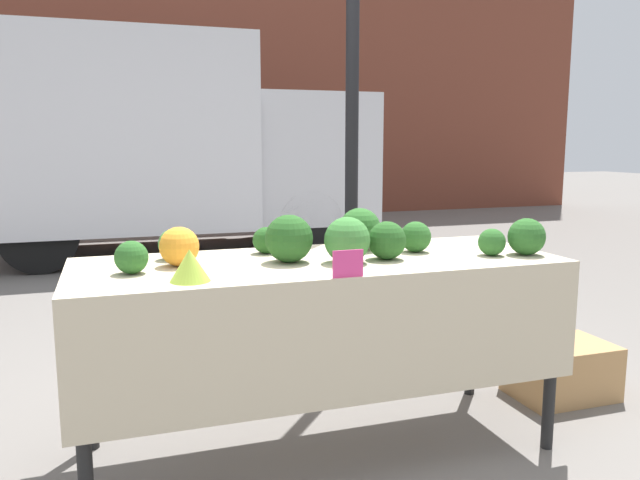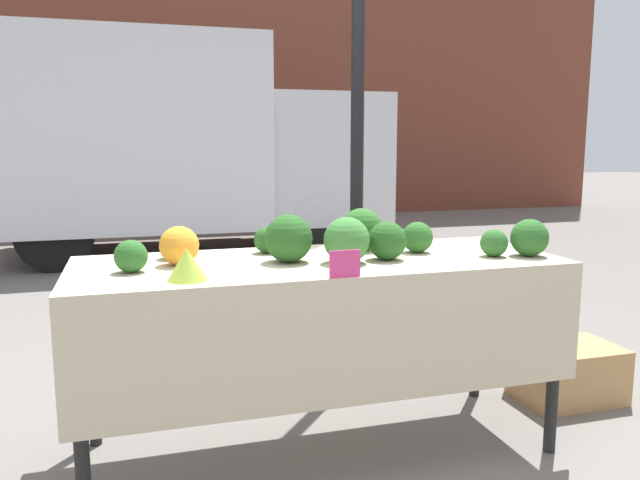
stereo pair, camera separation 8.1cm
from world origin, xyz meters
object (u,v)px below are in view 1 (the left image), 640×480
(orange_cauliflower, at_px, (179,247))
(price_sign, at_px, (348,264))
(parked_truck, at_px, (166,143))
(produce_crate, at_px, (561,370))

(orange_cauliflower, relative_size, price_sign, 1.34)
(parked_truck, distance_m, produce_crate, 5.29)
(orange_cauliflower, bearing_deg, parked_truck, 85.67)
(parked_truck, distance_m, orange_cauliflower, 5.06)
(produce_crate, bearing_deg, parked_truck, 106.98)
(orange_cauliflower, height_order, produce_crate, orange_cauliflower)
(parked_truck, bearing_deg, price_sign, -88.33)
(parked_truck, bearing_deg, orange_cauliflower, -94.33)
(price_sign, height_order, produce_crate, price_sign)
(price_sign, distance_m, produce_crate, 1.61)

